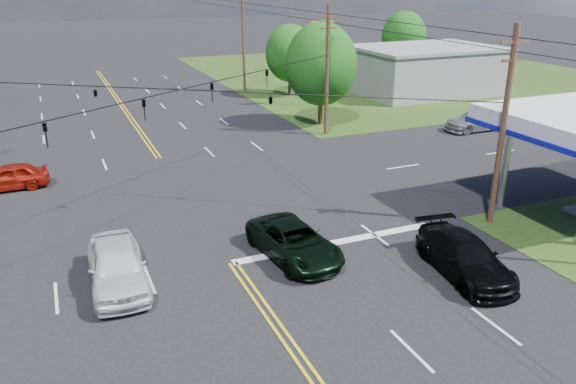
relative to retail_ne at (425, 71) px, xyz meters
name	(u,v)px	position (x,y,z in m)	size (l,w,h in m)	color
ground	(187,199)	(-30.00, -20.00, -2.20)	(280.00, 280.00, 0.00)	black
grass_ne	(399,72)	(5.00, 12.00, -2.20)	(46.00, 48.00, 0.03)	#263C13
stop_bar	(337,243)	(-25.00, -28.00, -2.20)	(10.00, 0.50, 0.02)	silver
retail_ne	(425,71)	(0.00, 0.00, 0.00)	(14.00, 10.00, 4.40)	gray
pole_se	(503,126)	(-17.00, -29.00, 2.72)	(1.60, 0.28, 9.50)	#462B1D
pole_ne	(327,70)	(-17.00, -11.00, 2.72)	(1.60, 0.28, 9.50)	#462B1D
pole_right_far	(243,41)	(-17.00, 8.00, 2.97)	(1.60, 0.28, 10.00)	#462B1D
span_wire_signals	(180,90)	(-30.00, -20.00, 3.80)	(26.00, 18.00, 1.13)	black
power_lines	(186,41)	(-30.00, -22.00, 6.40)	(26.04, 100.00, 0.64)	black
tree_right_a	(321,64)	(-16.00, -8.00, 2.67)	(5.70, 5.70, 8.18)	#462B1D
tree_right_b	(290,53)	(-13.50, 4.00, 2.02)	(4.94, 4.94, 7.09)	#462B1D
tree_far_r	(404,37)	(4.00, 10.00, 2.34)	(5.32, 5.32, 7.63)	#462B1D
pickup_dkgreen	(294,241)	(-27.36, -28.50, -1.46)	(2.46, 5.34, 1.48)	black
suv_black	(465,256)	(-21.58, -32.55, -1.42)	(2.19, 5.38, 1.56)	black
pickup_white	(117,266)	(-34.68, -28.00, -1.31)	(2.11, 5.25, 1.79)	silver
sedan_red	(8,177)	(-38.96, -14.50, -1.46)	(1.75, 4.34, 1.48)	#A0170B
sedan_far	(478,120)	(-5.38, -14.50, -1.40)	(2.25, 5.53, 1.60)	#ABABB0
polesign_ne	(322,40)	(-13.00, -2.00, 3.81)	(2.15, 0.50, 7.77)	#A5A5AA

